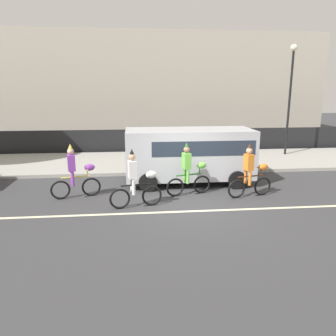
{
  "coord_description": "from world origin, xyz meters",
  "views": [
    {
      "loc": [
        -1.72,
        -9.99,
        3.72
      ],
      "look_at": [
        -0.58,
        1.2,
        1.0
      ],
      "focal_mm": 35.0,
      "sensor_mm": 36.0,
      "label": 1
    }
  ],
  "objects_px": {
    "parade_cyclist_purple": "(76,174)",
    "street_lamp_post": "(291,84)",
    "parade_cyclist_lime": "(189,172)",
    "parked_van_silver": "(191,152)",
    "parade_cyclist_zebra": "(136,182)",
    "parade_cyclist_orange": "(251,174)"
  },
  "relations": [
    {
      "from": "parade_cyclist_purple",
      "to": "parked_van_silver",
      "type": "height_order",
      "value": "parked_van_silver"
    },
    {
      "from": "street_lamp_post",
      "to": "parade_cyclist_lime",
      "type": "bearing_deg",
      "value": -136.29
    },
    {
      "from": "parade_cyclist_zebra",
      "to": "parade_cyclist_lime",
      "type": "bearing_deg",
      "value": 29.97
    },
    {
      "from": "parked_van_silver",
      "to": "street_lamp_post",
      "type": "distance_m",
      "value": 8.21
    },
    {
      "from": "parade_cyclist_purple",
      "to": "street_lamp_post",
      "type": "xyz_separation_m",
      "value": [
        10.48,
        6.13,
        3.15
      ]
    },
    {
      "from": "parade_cyclist_zebra",
      "to": "parked_van_silver",
      "type": "bearing_deg",
      "value": 50.05
    },
    {
      "from": "parade_cyclist_zebra",
      "to": "parade_cyclist_orange",
      "type": "bearing_deg",
      "value": 9.39
    },
    {
      "from": "parade_cyclist_zebra",
      "to": "parade_cyclist_lime",
      "type": "distance_m",
      "value": 2.18
    },
    {
      "from": "parade_cyclist_lime",
      "to": "parade_cyclist_purple",
      "type": "bearing_deg",
      "value": 178.68
    },
    {
      "from": "parade_cyclist_orange",
      "to": "parade_cyclist_zebra",
      "type": "bearing_deg",
      "value": -170.61
    },
    {
      "from": "parade_cyclist_purple",
      "to": "parade_cyclist_lime",
      "type": "height_order",
      "value": "same"
    },
    {
      "from": "parade_cyclist_lime",
      "to": "parade_cyclist_zebra",
      "type": "bearing_deg",
      "value": -150.03
    },
    {
      "from": "parked_van_silver",
      "to": "street_lamp_post",
      "type": "relative_size",
      "value": 0.85
    },
    {
      "from": "parade_cyclist_orange",
      "to": "parked_van_silver",
      "type": "distance_m",
      "value": 2.7
    },
    {
      "from": "parade_cyclist_zebra",
      "to": "parade_cyclist_orange",
      "type": "relative_size",
      "value": 1.0
    },
    {
      "from": "parade_cyclist_lime",
      "to": "parade_cyclist_orange",
      "type": "relative_size",
      "value": 1.0
    },
    {
      "from": "street_lamp_post",
      "to": "parade_cyclist_purple",
      "type": "bearing_deg",
      "value": -149.69
    },
    {
      "from": "parade_cyclist_purple",
      "to": "street_lamp_post",
      "type": "height_order",
      "value": "street_lamp_post"
    },
    {
      "from": "parade_cyclist_orange",
      "to": "parked_van_silver",
      "type": "bearing_deg",
      "value": 132.14
    },
    {
      "from": "parade_cyclist_purple",
      "to": "parade_cyclist_lime",
      "type": "xyz_separation_m",
      "value": [
        3.98,
        -0.09,
        0.0
      ]
    },
    {
      "from": "parade_cyclist_purple",
      "to": "parade_cyclist_lime",
      "type": "bearing_deg",
      "value": -1.32
    },
    {
      "from": "parade_cyclist_lime",
      "to": "parked_van_silver",
      "type": "relative_size",
      "value": 0.38
    }
  ]
}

